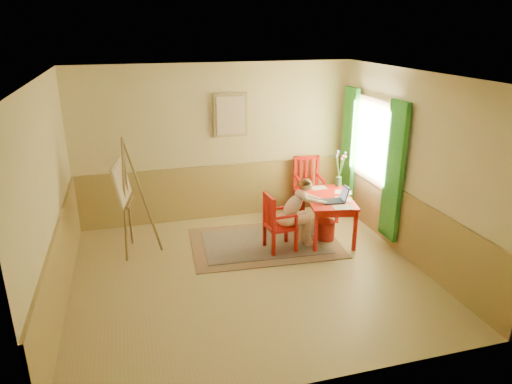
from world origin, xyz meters
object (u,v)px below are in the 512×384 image
object	(u,v)px
table	(328,202)
chair_left	(278,223)
chair_back	(308,187)
laptop	(336,199)
figure	(297,210)
easel	(124,186)

from	to	relation	value
table	chair_left	bearing A→B (deg)	-165.23
chair_back	laptop	bearing A→B (deg)	-91.14
figure	table	bearing A→B (deg)	18.47
laptop	chair_left	bearing A→B (deg)	-179.02
chair_back	figure	world-z (taller)	figure
table	chair_left	xyz separation A→B (m)	(-0.96, -0.25, -0.16)
table	figure	size ratio (longest dim) A/B	1.15
figure	laptop	bearing A→B (deg)	-2.38
laptop	figure	bearing A→B (deg)	177.62
table	chair_left	world-z (taller)	chair_left
laptop	chair_back	bearing A→B (deg)	88.86
chair_left	table	bearing A→B (deg)	14.77
figure	easel	xyz separation A→B (m)	(-2.60, 0.52, 0.47)
chair_back	easel	distance (m)	3.40
figure	chair_left	bearing A→B (deg)	-172.49
laptop	table	bearing A→B (deg)	96.30
chair_left	easel	size ratio (longest dim) A/B	0.51
table	chair_back	world-z (taller)	chair_back
figure	chair_back	bearing A→B (deg)	61.18
chair_back	easel	xyz separation A→B (m)	(-3.28, -0.72, 0.56)
figure	easel	world-z (taller)	easel
chair_left	figure	bearing A→B (deg)	7.51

